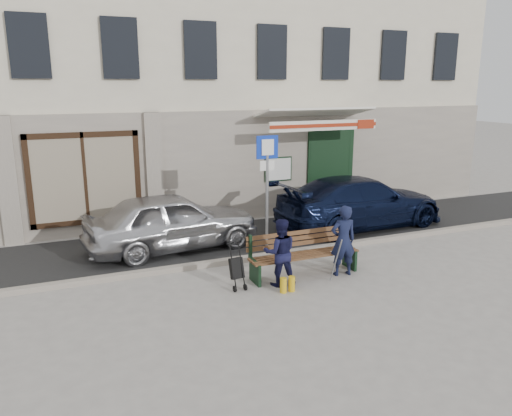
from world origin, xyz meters
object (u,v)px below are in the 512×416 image
car_silver (172,221)px  parking_sign (267,176)px  car_navy (360,202)px  stroller (237,269)px  man (343,241)px  bench (302,255)px  woman (280,252)px

car_silver → parking_sign: parking_sign is taller
car_navy → stroller: car_navy is taller
car_silver → man: (2.89, -3.04, 0.04)m
bench → parking_sign: bearing=96.2°
car_silver → woman: (1.44, -3.03, -0.02)m
woman → man: bearing=-164.5°
car_navy → man: 3.82m
bench → stroller: size_ratio=2.69×
car_navy → parking_sign: 3.77m
car_navy → woman: 4.86m
car_silver → car_navy: size_ratio=0.84×
bench → car_silver: bearing=127.5°
car_navy → parking_sign: size_ratio=1.76×
car_navy → woman: (-3.88, -2.94, -0.03)m
car_silver → parking_sign: 2.60m
car_silver → woman: size_ratio=3.03×
car_navy → woman: car_navy is taller
car_navy → man: size_ratio=3.28×
car_navy → man: (-2.43, -2.95, 0.04)m
bench → car_navy: bearing=39.4°
car_silver → car_navy: (5.32, -0.10, 0.01)m
car_navy → man: man is taller
parking_sign → woman: 2.19m
parking_sign → stroller: (-1.34, -1.58, -1.50)m
car_navy → stroller: 5.48m
parking_sign → woman: size_ratio=2.05×
car_silver → stroller: (0.59, -2.85, -0.32)m
man → woman: size_ratio=1.10×
car_navy → bench: bearing=125.3°
parking_sign → woman: bearing=-105.7°
car_silver → car_navy: 5.32m
bench → woman: woman is taller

